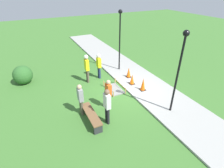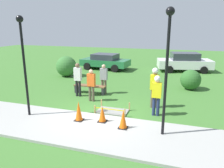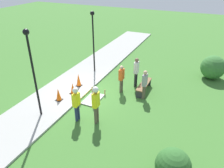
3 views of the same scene
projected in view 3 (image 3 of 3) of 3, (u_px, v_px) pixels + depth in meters
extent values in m
plane|color=#3D702D|center=(88.00, 93.00, 12.98)|extent=(60.00, 60.00, 0.00)
cube|color=#9E9E99|center=(68.00, 88.00, 13.47)|extent=(28.00, 2.81, 0.10)
cube|color=gray|center=(93.00, 99.00, 12.32)|extent=(1.38, 0.83, 0.06)
cube|color=tan|center=(92.00, 90.00, 12.95)|extent=(0.05, 0.05, 0.39)
cube|color=tan|center=(80.00, 101.00, 11.84)|extent=(0.05, 0.05, 0.39)
cube|color=tan|center=(105.00, 93.00, 12.65)|extent=(0.05, 0.05, 0.39)
cube|color=tan|center=(93.00, 105.00, 11.54)|extent=(0.05, 0.05, 0.39)
cube|color=yellow|center=(86.00, 94.00, 12.35)|extent=(1.38, 0.00, 0.04)
cube|color=black|center=(79.00, 85.00, 13.59)|extent=(0.34, 0.34, 0.02)
cone|color=orange|center=(79.00, 80.00, 13.40)|extent=(0.29, 0.29, 0.78)
cube|color=black|center=(73.00, 93.00, 12.76)|extent=(0.34, 0.34, 0.02)
cone|color=orange|center=(73.00, 88.00, 12.61)|extent=(0.29, 0.29, 0.63)
cube|color=black|center=(59.00, 100.00, 12.11)|extent=(0.34, 0.34, 0.02)
cone|color=orange|center=(58.00, 94.00, 11.95)|extent=(0.29, 0.29, 0.69)
cube|color=#2D2D33|center=(148.00, 82.00, 13.78)|extent=(0.12, 0.40, 0.44)
cube|color=#2D2D33|center=(139.00, 94.00, 12.43)|extent=(0.12, 0.40, 0.44)
cube|color=brown|center=(144.00, 84.00, 12.98)|extent=(1.88, 0.44, 0.06)
cylinder|color=brown|center=(97.00, 113.00, 10.40)|extent=(0.14, 0.14, 0.91)
cylinder|color=brown|center=(96.00, 115.00, 10.26)|extent=(0.14, 0.14, 0.91)
cube|color=yellow|center=(96.00, 100.00, 9.95)|extent=(0.40, 0.22, 0.72)
sphere|color=#A37A5B|center=(95.00, 91.00, 9.72)|extent=(0.25, 0.25, 0.25)
sphere|color=white|center=(95.00, 90.00, 9.69)|extent=(0.28, 0.28, 0.28)
cylinder|color=navy|center=(78.00, 112.00, 10.59)|extent=(0.14, 0.14, 0.83)
cylinder|color=navy|center=(76.00, 114.00, 10.45)|extent=(0.14, 0.14, 0.83)
cube|color=yellow|center=(76.00, 100.00, 10.17)|extent=(0.40, 0.22, 0.66)
sphere|color=tan|center=(75.00, 91.00, 9.96)|extent=(0.23, 0.23, 0.23)
sphere|color=white|center=(75.00, 90.00, 9.93)|extent=(0.26, 0.26, 0.26)
cylinder|color=brown|center=(122.00, 85.00, 13.02)|extent=(0.14, 0.14, 0.82)
cylinder|color=brown|center=(121.00, 86.00, 12.88)|extent=(0.14, 0.14, 0.82)
cube|color=#E55B1E|center=(122.00, 74.00, 12.60)|extent=(0.40, 0.22, 0.65)
sphere|color=tan|center=(122.00, 68.00, 12.40)|extent=(0.22, 0.22, 0.22)
cylinder|color=black|center=(136.00, 79.00, 13.63)|extent=(0.14, 0.14, 0.91)
cylinder|color=black|center=(135.00, 80.00, 13.49)|extent=(0.14, 0.14, 0.91)
cube|color=silver|center=(136.00, 67.00, 13.18)|extent=(0.40, 0.22, 0.72)
sphere|color=brown|center=(137.00, 60.00, 12.95)|extent=(0.25, 0.25, 0.25)
cylinder|color=brown|center=(144.00, 91.00, 12.37)|extent=(0.14, 0.14, 0.83)
cylinder|color=brown|center=(143.00, 92.00, 12.22)|extent=(0.14, 0.14, 0.83)
cube|color=gray|center=(145.00, 80.00, 11.94)|extent=(0.40, 0.22, 0.66)
sphere|color=tan|center=(145.00, 73.00, 11.74)|extent=(0.23, 0.23, 0.23)
cylinder|color=black|center=(35.00, 78.00, 10.01)|extent=(0.10, 0.10, 4.05)
sphere|color=black|center=(26.00, 32.00, 9.01)|extent=(0.28, 0.28, 0.28)
cylinder|color=black|center=(94.00, 45.00, 14.58)|extent=(0.10, 0.10, 3.88)
sphere|color=black|center=(92.00, 13.00, 13.62)|extent=(0.28, 0.28, 0.28)
sphere|color=#387033|center=(213.00, 67.00, 14.38)|extent=(1.58, 1.58, 1.58)
sphere|color=#2D6028|center=(173.00, 166.00, 7.45)|extent=(1.24, 1.24, 1.24)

